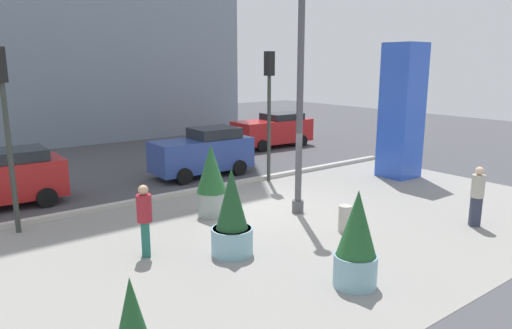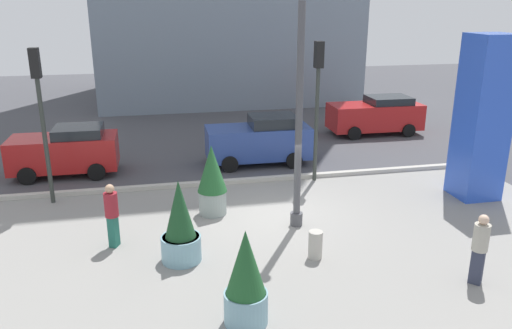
% 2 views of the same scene
% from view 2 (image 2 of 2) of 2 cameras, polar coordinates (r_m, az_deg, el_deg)
% --- Properties ---
extents(ground_plane, '(60.00, 60.00, 0.00)m').
position_cam_2_polar(ground_plane, '(19.38, -0.82, -1.11)').
color(ground_plane, '#47474C').
extents(plaza_pavement, '(18.00, 10.00, 0.02)m').
position_cam_2_polar(plaza_pavement, '(14.00, 4.01, -8.99)').
color(plaza_pavement, gray).
rests_on(plaza_pavement, ground_plane).
extents(curb_strip, '(18.00, 0.24, 0.16)m').
position_cam_2_polar(curb_strip, '(18.54, -0.29, -1.74)').
color(curb_strip, '#B7B2A8').
rests_on(curb_strip, ground_plane).
extents(lamp_post, '(0.44, 0.44, 6.65)m').
position_cam_2_polar(lamp_post, '(14.11, 4.85, 5.23)').
color(lamp_post, '#4C4C51').
rests_on(lamp_post, ground_plane).
extents(art_pillar_blue, '(1.33, 1.33, 5.36)m').
position_cam_2_polar(art_pillar_blue, '(18.07, 24.04, 4.74)').
color(art_pillar_blue, blue).
rests_on(art_pillar_blue, ground_plane).
extents(potted_plant_by_pillar, '(1.01, 1.01, 2.17)m').
position_cam_2_polar(potted_plant_by_pillar, '(12.92, -8.49, -6.91)').
color(potted_plant_by_pillar, '#7AA8B7').
rests_on(potted_plant_by_pillar, ground_plane).
extents(potted_plant_mid_plaza, '(0.91, 0.91, 2.09)m').
position_cam_2_polar(potted_plant_mid_plaza, '(10.45, -1.16, -12.84)').
color(potted_plant_mid_plaza, '#7AA8B7').
rests_on(potted_plant_mid_plaza, ground_plane).
extents(potted_plant_curbside, '(0.91, 0.91, 2.22)m').
position_cam_2_polar(potted_plant_curbside, '(15.52, -4.95, -1.68)').
color(potted_plant_curbside, gray).
rests_on(potted_plant_curbside, ground_plane).
extents(concrete_bollard, '(0.36, 0.36, 0.75)m').
position_cam_2_polar(concrete_bollard, '(13.23, 6.67, -8.95)').
color(concrete_bollard, '#B2ADA3').
rests_on(concrete_bollard, ground_plane).
extents(traffic_light_corner, '(0.28, 0.42, 4.98)m').
position_cam_2_polar(traffic_light_corner, '(17.12, -23.04, 6.41)').
color(traffic_light_corner, '#333833').
rests_on(traffic_light_corner, ground_plane).
extents(traffic_light_far_side, '(0.28, 0.42, 5.01)m').
position_cam_2_polar(traffic_light_far_side, '(18.04, 6.92, 8.29)').
color(traffic_light_far_side, '#333833').
rests_on(traffic_light_far_side, ground_plane).
extents(car_curb_west, '(4.15, 2.01, 1.96)m').
position_cam_2_polar(car_curb_west, '(20.41, 0.42, 2.75)').
color(car_curb_west, '#2D4793').
rests_on(car_curb_west, ground_plane).
extents(car_intersection, '(4.51, 2.11, 1.84)m').
position_cam_2_polar(car_intersection, '(25.80, 13.30, 5.43)').
color(car_intersection, red).
rests_on(car_intersection, ground_plane).
extents(car_far_lane, '(3.91, 2.05, 1.84)m').
position_cam_2_polar(car_far_lane, '(20.41, -20.55, 1.46)').
color(car_far_lane, red).
rests_on(car_far_lane, ground_plane).
extents(pedestrian_on_sidewalk, '(0.51, 0.51, 1.75)m').
position_cam_2_polar(pedestrian_on_sidewalk, '(12.85, 23.81, -8.34)').
color(pedestrian_on_sidewalk, '#33384C').
rests_on(pedestrian_on_sidewalk, ground_plane).
extents(pedestrian_crossing, '(0.48, 0.48, 1.78)m').
position_cam_2_polar(pedestrian_crossing, '(14.01, -15.87, -5.17)').
color(pedestrian_crossing, '#236656').
rests_on(pedestrian_crossing, ground_plane).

